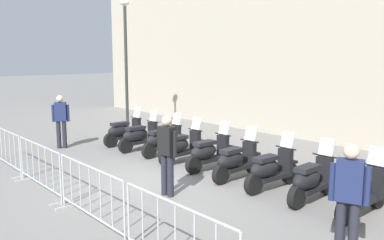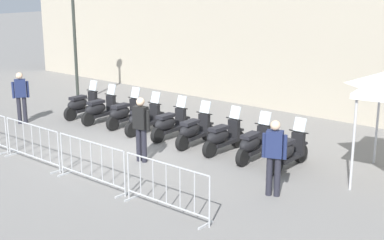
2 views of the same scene
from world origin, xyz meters
TOP-DOWN VIEW (x-y plane):
  - ground_plane at (0.00, 0.00)m, footprint 120.00×120.00m
  - motorcycle_0 at (-3.82, 2.39)m, footprint 0.56×1.73m
  - motorcycle_1 at (-2.81, 2.18)m, footprint 0.58×1.73m
  - motorcycle_2 at (-1.76, 2.18)m, footprint 0.56×1.73m
  - motorcycle_3 at (-0.76, 1.91)m, footprint 0.59×1.72m
  - motorcycle_4 at (0.27, 1.83)m, footprint 0.60×1.72m
  - motorcycle_5 at (1.28, 1.59)m, footprint 0.56×1.73m
  - motorcycle_6 at (2.29, 1.46)m, footprint 0.66×1.72m
  - motorcycle_7 at (3.32, 1.30)m, footprint 0.56×1.73m
  - motorcycle_8 at (4.34, 1.16)m, footprint 0.63×1.72m
  - barrier_segment_0 at (-3.84, -1.59)m, footprint 2.27×0.74m
  - barrier_segment_1 at (-1.48, -1.94)m, footprint 2.27×0.74m
  - barrier_segment_2 at (0.87, -2.28)m, footprint 2.27×0.74m
  - street_lamp at (-5.62, 4.06)m, footprint 0.36×0.36m
  - officer_near_row_end at (-4.99, 0.75)m, footprint 0.40×0.44m
  - officer_mid_plaza at (4.73, -0.65)m, footprint 0.54×0.30m
  - officer_by_barriers at (0.84, -0.32)m, footprint 0.55×0.23m

SIDE VIEW (x-z plane):
  - ground_plane at x=0.00m, z-range 0.00..0.00m
  - motorcycle_0 at x=-3.82m, z-range -0.16..1.07m
  - motorcycle_1 at x=-2.81m, z-range -0.16..1.07m
  - motorcycle_2 at x=-1.76m, z-range -0.16..1.07m
  - motorcycle_3 at x=-0.76m, z-range -0.16..1.07m
  - motorcycle_4 at x=0.27m, z-range -0.16..1.07m
  - motorcycle_5 at x=1.28m, z-range -0.16..1.07m
  - motorcycle_6 at x=2.29m, z-range -0.16..1.07m
  - motorcycle_7 at x=3.32m, z-range -0.16..1.07m
  - motorcycle_8 at x=4.34m, z-range -0.16..1.07m
  - barrier_segment_0 at x=-3.84m, z-range -0.01..1.06m
  - barrier_segment_1 at x=-1.48m, z-range -0.01..1.06m
  - barrier_segment_2 at x=0.87m, z-range -0.01..1.06m
  - officer_near_row_end at x=-4.99m, z-range 0.12..1.85m
  - officer_mid_plaza at x=4.73m, z-range 0.12..1.85m
  - officer_by_barriers at x=0.84m, z-range 0.12..1.85m
  - street_lamp at x=-5.62m, z-range 0.58..5.66m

